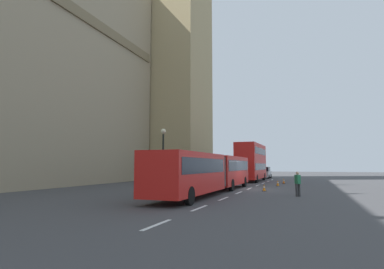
{
  "coord_description": "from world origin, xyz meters",
  "views": [
    {
      "loc": [
        -27.93,
        -5.18,
        2.13
      ],
      "look_at": [
        0.36,
        5.55,
        5.15
      ],
      "focal_mm": 28.83,
      "sensor_mm": 36.0,
      "label": 1
    }
  ],
  "objects_px": {
    "double_decker_bus": "(251,161)",
    "traffic_cone_west": "(264,188)",
    "pedestrian_near_cones": "(298,183)",
    "traffic_cone_middle": "(278,183)",
    "traffic_cone_east": "(284,181)",
    "sedan_lead": "(264,173)",
    "street_lamp": "(163,154)",
    "articulated_bus": "(210,170)"
  },
  "relations": [
    {
      "from": "double_decker_bus",
      "to": "traffic_cone_west",
      "type": "relative_size",
      "value": 17.77
    },
    {
      "from": "traffic_cone_west",
      "to": "pedestrian_near_cones",
      "type": "bearing_deg",
      "value": -142.46
    },
    {
      "from": "traffic_cone_west",
      "to": "traffic_cone_middle",
      "type": "bearing_deg",
      "value": -3.67
    },
    {
      "from": "traffic_cone_east",
      "to": "pedestrian_near_cones",
      "type": "height_order",
      "value": "pedestrian_near_cones"
    },
    {
      "from": "double_decker_bus",
      "to": "traffic_cone_middle",
      "type": "bearing_deg",
      "value": -153.42
    },
    {
      "from": "sedan_lead",
      "to": "traffic_cone_west",
      "type": "distance_m",
      "value": 25.76
    },
    {
      "from": "traffic_cone_east",
      "to": "street_lamp",
      "type": "xyz_separation_m",
      "value": [
        -13.9,
        8.83,
        2.77
      ]
    },
    {
      "from": "street_lamp",
      "to": "pedestrian_near_cones",
      "type": "xyz_separation_m",
      "value": [
        -1.26,
        -10.9,
        -2.14
      ]
    },
    {
      "from": "traffic_cone_west",
      "to": "street_lamp",
      "type": "distance_m",
      "value": 8.91
    },
    {
      "from": "sedan_lead",
      "to": "street_lamp",
      "type": "height_order",
      "value": "street_lamp"
    },
    {
      "from": "traffic_cone_west",
      "to": "traffic_cone_middle",
      "type": "relative_size",
      "value": 1.0
    },
    {
      "from": "articulated_bus",
      "to": "pedestrian_near_cones",
      "type": "height_order",
      "value": "articulated_bus"
    },
    {
      "from": "traffic_cone_west",
      "to": "traffic_cone_east",
      "type": "bearing_deg",
      "value": -3.43
    },
    {
      "from": "sedan_lead",
      "to": "traffic_cone_east",
      "type": "relative_size",
      "value": 7.59
    },
    {
      "from": "double_decker_bus",
      "to": "sedan_lead",
      "type": "height_order",
      "value": "double_decker_bus"
    },
    {
      "from": "articulated_bus",
      "to": "traffic_cone_middle",
      "type": "xyz_separation_m",
      "value": [
        10.17,
        -4.08,
        -1.46
      ]
    },
    {
      "from": "sedan_lead",
      "to": "double_decker_bus",
      "type": "bearing_deg",
      "value": 178.43
    },
    {
      "from": "double_decker_bus",
      "to": "pedestrian_near_cones",
      "type": "xyz_separation_m",
      "value": [
        -18.73,
        -6.39,
        -1.8
      ]
    },
    {
      "from": "traffic_cone_middle",
      "to": "street_lamp",
      "type": "relative_size",
      "value": 0.11
    },
    {
      "from": "double_decker_bus",
      "to": "traffic_cone_east",
      "type": "xyz_separation_m",
      "value": [
        -3.56,
        -4.33,
        -2.43
      ]
    },
    {
      "from": "traffic_cone_middle",
      "to": "pedestrian_near_cones",
      "type": "distance_m",
      "value": 10.84
    },
    {
      "from": "traffic_cone_east",
      "to": "double_decker_bus",
      "type": "bearing_deg",
      "value": 50.51
    },
    {
      "from": "traffic_cone_middle",
      "to": "traffic_cone_east",
      "type": "bearing_deg",
      "value": -3.06
    },
    {
      "from": "double_decker_bus",
      "to": "sedan_lead",
      "type": "bearing_deg",
      "value": -1.57
    },
    {
      "from": "articulated_bus",
      "to": "sedan_lead",
      "type": "relative_size",
      "value": 4.14
    },
    {
      "from": "articulated_bus",
      "to": "sedan_lead",
      "type": "xyz_separation_m",
      "value": [
        28.73,
        -0.28,
        -0.83
      ]
    },
    {
      "from": "sedan_lead",
      "to": "traffic_cone_middle",
      "type": "distance_m",
      "value": 18.95
    },
    {
      "from": "articulated_bus",
      "to": "double_decker_bus",
      "type": "xyz_separation_m",
      "value": [
        18.33,
        0.0,
        0.96
      ]
    },
    {
      "from": "traffic_cone_middle",
      "to": "pedestrian_near_cones",
      "type": "bearing_deg",
      "value": -167.66
    },
    {
      "from": "traffic_cone_east",
      "to": "articulated_bus",
      "type": "bearing_deg",
      "value": 163.68
    },
    {
      "from": "double_decker_bus",
      "to": "traffic_cone_west",
      "type": "distance_m",
      "value": 15.75
    },
    {
      "from": "traffic_cone_east",
      "to": "pedestrian_near_cones",
      "type": "distance_m",
      "value": 15.32
    },
    {
      "from": "sedan_lead",
      "to": "street_lamp",
      "type": "relative_size",
      "value": 0.83
    },
    {
      "from": "articulated_bus",
      "to": "traffic_cone_east",
      "type": "distance_m",
      "value": 15.46
    },
    {
      "from": "traffic_cone_middle",
      "to": "traffic_cone_east",
      "type": "height_order",
      "value": "same"
    },
    {
      "from": "articulated_bus",
      "to": "double_decker_bus",
      "type": "bearing_deg",
      "value": 0.01
    },
    {
      "from": "double_decker_bus",
      "to": "street_lamp",
      "type": "xyz_separation_m",
      "value": [
        -17.47,
        4.5,
        0.35
      ]
    },
    {
      "from": "traffic_cone_middle",
      "to": "sedan_lead",
      "type": "bearing_deg",
      "value": 11.57
    },
    {
      "from": "traffic_cone_east",
      "to": "street_lamp",
      "type": "distance_m",
      "value": 16.7
    },
    {
      "from": "traffic_cone_west",
      "to": "traffic_cone_middle",
      "type": "xyz_separation_m",
      "value": [
        6.98,
        -0.45,
        0.0
      ]
    },
    {
      "from": "double_decker_bus",
      "to": "traffic_cone_east",
      "type": "height_order",
      "value": "double_decker_bus"
    },
    {
      "from": "traffic_cone_east",
      "to": "street_lamp",
      "type": "height_order",
      "value": "street_lamp"
    }
  ]
}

